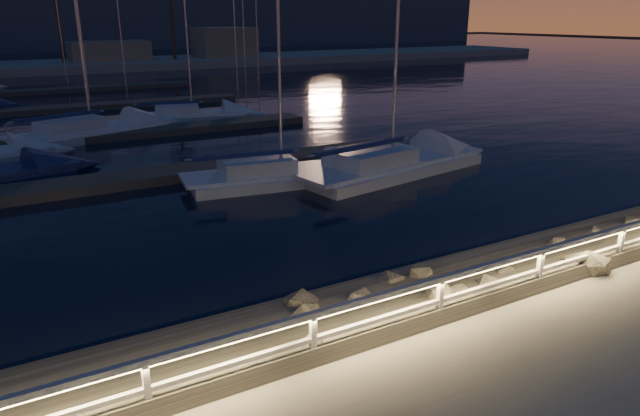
# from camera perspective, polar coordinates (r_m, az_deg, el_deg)

# --- Properties ---
(ground) EXTENTS (400.00, 400.00, 0.00)m
(ground) POSITION_cam_1_polar(r_m,az_deg,el_deg) (11.90, 7.98, -12.42)
(ground) COLOR #A29D92
(ground) RESTS_ON ground
(harbor_water) EXTENTS (400.00, 440.00, 0.60)m
(harbor_water) POSITION_cam_1_polar(r_m,az_deg,el_deg) (40.34, -20.12, 7.45)
(harbor_water) COLOR black
(harbor_water) RESTS_ON ground
(guard_rail) EXTENTS (44.11, 0.12, 1.06)m
(guard_rail) POSITION_cam_1_polar(r_m,az_deg,el_deg) (11.48, 7.88, -9.21)
(guard_rail) COLOR silver
(guard_rail) RESTS_ON ground
(riprap) EXTENTS (33.72, 3.05, 1.43)m
(riprap) POSITION_cam_1_polar(r_m,az_deg,el_deg) (14.70, 12.72, -7.44)
(riprap) COLOR slate
(riprap) RESTS_ON ground
(floating_docks) EXTENTS (22.00, 36.00, 0.40)m
(floating_docks) POSITION_cam_1_polar(r_m,az_deg,el_deg) (41.49, -20.53, 8.49)
(floating_docks) COLOR #4F4942
(floating_docks) RESTS_ON ground
(far_shore) EXTENTS (160.00, 14.00, 5.20)m
(far_shore) POSITION_cam_1_polar(r_m,az_deg,el_deg) (82.47, -25.77, 12.85)
(far_shore) COLOR #A29D92
(far_shore) RESTS_ON ground
(sailboat_c) EXTENTS (8.47, 3.61, 13.94)m
(sailboat_c) POSITION_cam_1_polar(r_m,az_deg,el_deg) (23.99, -4.39, 3.46)
(sailboat_c) COLOR silver
(sailboat_c) RESTS_ON ground
(sailboat_d) EXTENTS (10.21, 4.59, 16.68)m
(sailboat_d) POSITION_cam_1_polar(r_m,az_deg,el_deg) (25.55, 6.75, 4.41)
(sailboat_d) COLOR silver
(sailboat_d) RESTS_ON ground
(sailboat_g) EXTENTS (9.53, 5.43, 15.63)m
(sailboat_g) POSITION_cam_1_polar(r_m,az_deg,el_deg) (35.44, -22.24, 7.16)
(sailboat_g) COLOR silver
(sailboat_g) RESTS_ON ground
(sailboat_l) EXTENTS (8.05, 4.05, 13.11)m
(sailboat_l) POSITION_cam_1_polar(r_m,az_deg,el_deg) (39.94, -12.95, 9.12)
(sailboat_l) COLOR silver
(sailboat_l) RESTS_ON ground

